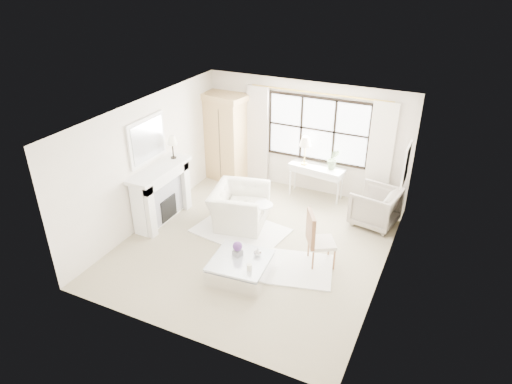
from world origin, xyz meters
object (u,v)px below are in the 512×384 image
console_table (316,182)px  club_armchair (239,207)px  coffee_table (240,268)px  armoire (225,137)px

console_table → club_armchair: 2.16m
coffee_table → console_table: bearing=81.2°
console_table → armoire: bearing=-172.4°
armoire → console_table: armoire is taller
armoire → console_table: bearing=9.7°
armoire → club_armchair: size_ratio=1.78×
club_armchair → coffee_table: 1.87m
armoire → coffee_table: size_ratio=2.07×
club_armchair → console_table: bearing=-41.9°
armoire → console_table: 2.54m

